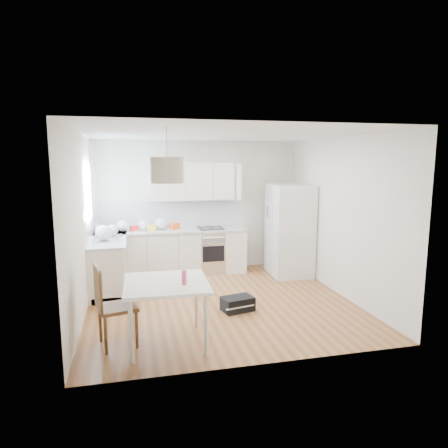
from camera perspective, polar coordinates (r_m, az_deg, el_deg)
name	(u,v)px	position (r m, az deg, el deg)	size (l,w,h in m)	color
floor	(220,302)	(6.68, -0.53, -11.03)	(4.20, 4.20, 0.00)	brown
ceiling	(220,134)	(6.29, -0.57, 12.75)	(4.20, 4.20, 0.00)	white
wall_back	(198,206)	(8.39, -3.70, 2.57)	(4.20, 4.20, 0.00)	beige
wall_left	(81,225)	(6.24, -19.72, -0.19)	(4.20, 4.20, 0.00)	beige
wall_right	(340,216)	(7.10, 16.22, 1.05)	(4.20, 4.20, 0.00)	beige
window_glassblock	(88,192)	(7.33, -18.81, 4.31)	(0.02, 1.00, 1.00)	#BFE0F9
cabinets_back	(172,253)	(8.17, -7.45, -4.14)	(3.00, 0.60, 0.88)	silver
cabinets_left	(109,264)	(7.57, -16.09, -5.50)	(0.60, 1.80, 0.88)	silver
counter_back	(171,231)	(8.08, -7.51, -0.96)	(3.02, 0.64, 0.04)	silver
counter_left	(108,239)	(7.47, -16.25, -2.08)	(0.64, 1.82, 0.04)	silver
backsplash_back	(170,214)	(8.32, -7.76, 1.49)	(3.00, 0.01, 0.58)	silver
backsplash_left	(90,223)	(7.44, -18.61, 0.19)	(0.01, 1.80, 0.58)	silver
upper_cabinets	(192,181)	(8.17, -4.59, 6.08)	(1.70, 0.32, 0.75)	silver
range_oven	(211,251)	(8.29, -1.92, -3.88)	(0.50, 0.61, 0.88)	silver
sink	(108,239)	(7.41, -16.27, -2.03)	(0.50, 0.80, 0.16)	silver
refrigerator	(290,230)	(8.12, 9.44, -0.87)	(0.87, 0.91, 1.82)	white
dining_table	(166,289)	(5.06, -8.23, -9.19)	(1.05, 1.05, 0.81)	beige
dining_chair	(117,305)	(5.21, -15.00, -11.17)	(0.44, 0.44, 1.04)	#452B14
drink_bottle	(184,276)	(4.89, -5.74, -7.41)	(0.06, 0.06, 0.21)	#D83C62
gym_bag	(238,304)	(6.28, 1.95, -11.32)	(0.47, 0.31, 0.22)	black
pendant_lamp	(167,170)	(4.90, -8.11, 7.63)	(0.40, 0.40, 0.31)	#B7A68D
grocery_bag_a	(123,226)	(8.02, -14.27, -0.28)	(0.25, 0.21, 0.23)	silver
grocery_bag_b	(144,226)	(8.09, -11.36, -0.22)	(0.21, 0.18, 0.19)	silver
grocery_bag_c	(161,224)	(8.12, -8.95, 0.03)	(0.26, 0.22, 0.23)	silver
grocery_bag_d	(112,230)	(7.65, -15.73, -0.86)	(0.22, 0.19, 0.20)	silver
grocery_bag_e	(104,233)	(7.25, -16.82, -1.21)	(0.29, 0.25, 0.26)	silver
snack_orange	(175,226)	(8.13, -7.04, -0.31)	(0.18, 0.11, 0.12)	#DB5113
snack_yellow	(152,227)	(8.06, -10.28, -0.49)	(0.17, 0.10, 0.11)	gold
snack_red	(134,228)	(8.06, -12.69, -0.61)	(0.15, 0.09, 0.10)	red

